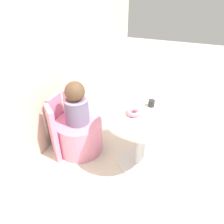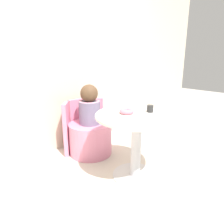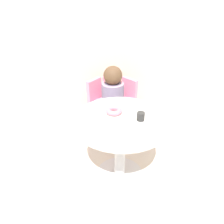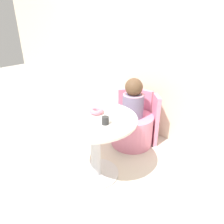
# 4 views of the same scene
# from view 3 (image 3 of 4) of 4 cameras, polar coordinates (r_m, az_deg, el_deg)

# --- Properties ---
(ground_plane) EXTENTS (12.00, 12.00, 0.00)m
(ground_plane) POSITION_cam_3_polar(r_m,az_deg,el_deg) (2.12, 0.08, -17.11)
(ground_plane) COLOR beige
(back_wall) EXTENTS (6.00, 0.06, 2.40)m
(back_wall) POSITION_cam_3_polar(r_m,az_deg,el_deg) (2.58, -1.43, 22.35)
(back_wall) COLOR beige
(back_wall) RESTS_ON ground_plane
(round_table) EXTENTS (0.81, 0.81, 0.67)m
(round_table) POSITION_cam_3_polar(r_m,az_deg,el_deg) (1.77, 2.44, -6.99)
(round_table) COLOR silver
(round_table) RESTS_ON ground_plane
(tub_chair) EXTENTS (0.54, 0.54, 0.40)m
(tub_chair) POSITION_cam_3_polar(r_m,az_deg,el_deg) (2.54, 0.21, -2.04)
(tub_chair) COLOR pink
(tub_chair) RESTS_ON ground_plane
(booth_backrest) EXTENTS (0.64, 0.23, 0.67)m
(booth_backrest) POSITION_cam_3_polar(r_m,az_deg,el_deg) (2.67, -0.07, 2.96)
(booth_backrest) COLOR pink
(booth_backrest) RESTS_ON ground_plane
(child_figure) EXTENTS (0.27, 0.27, 0.49)m
(child_figure) POSITION_cam_3_polar(r_m,az_deg,el_deg) (2.34, 0.23, 6.81)
(child_figure) COLOR slate
(child_figure) RESTS_ON tub_chair
(donut) EXTENTS (0.14, 0.14, 0.05)m
(donut) POSITION_cam_3_polar(r_m,az_deg,el_deg) (1.73, 0.57, 0.35)
(donut) COLOR pink
(donut) RESTS_ON round_table
(cup) EXTENTS (0.07, 0.07, 0.07)m
(cup) POSITION_cam_3_polar(r_m,az_deg,el_deg) (1.64, 8.21, -1.22)
(cup) COLOR #2D2D2D
(cup) RESTS_ON round_table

